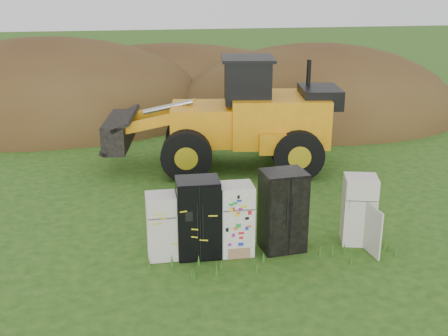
% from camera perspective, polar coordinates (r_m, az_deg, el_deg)
% --- Properties ---
extents(ground, '(120.00, 120.00, 0.00)m').
position_cam_1_polar(ground, '(13.65, 3.83, -8.20)').
color(ground, '#1F4913').
rests_on(ground, ground).
extents(fridge_leftmost, '(0.69, 0.66, 1.55)m').
position_cam_1_polar(fridge_leftmost, '(13.03, -6.35, -5.89)').
color(fridge_leftmost, silver).
rests_on(fridge_leftmost, ground).
extents(fridge_black_side, '(0.99, 0.79, 1.87)m').
position_cam_1_polar(fridge_black_side, '(12.99, -2.64, -5.06)').
color(fridge_black_side, black).
rests_on(fridge_black_side, ground).
extents(fridge_sticker, '(0.76, 0.71, 1.70)m').
position_cam_1_polar(fridge_sticker, '(13.12, 1.26, -5.20)').
color(fridge_sticker, white).
rests_on(fridge_sticker, ground).
extents(fridge_dark_mid, '(1.07, 0.91, 1.95)m').
position_cam_1_polar(fridge_dark_mid, '(13.34, 5.99, -4.32)').
color(fridge_dark_mid, black).
rests_on(fridge_dark_mid, ground).
extents(fridge_open_door, '(0.92, 0.88, 1.69)m').
position_cam_1_polar(fridge_open_door, '(14.03, 13.55, -4.13)').
color(fridge_open_door, silver).
rests_on(fridge_open_door, ground).
extents(wheel_loader, '(8.12, 4.21, 3.75)m').
position_cam_1_polar(wheel_loader, '(18.74, -0.54, 5.51)').
color(wheel_loader, orange).
rests_on(wheel_loader, ground).
extents(dirt_mound_right, '(13.58, 9.96, 6.72)m').
position_cam_1_polar(dirt_mound_right, '(26.84, 9.22, 5.25)').
color(dirt_mound_right, '#432A15').
rests_on(dirt_mound_right, ground).
extents(dirt_mound_left, '(15.48, 11.61, 7.26)m').
position_cam_1_polar(dirt_mound_left, '(27.73, -17.21, 5.08)').
color(dirt_mound_left, '#432A15').
rests_on(dirt_mound_left, ground).
extents(dirt_mound_back, '(17.20, 11.47, 5.63)m').
position_cam_1_polar(dirt_mound_back, '(31.04, -5.68, 7.23)').
color(dirt_mound_back, '#432A15').
rests_on(dirt_mound_back, ground).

